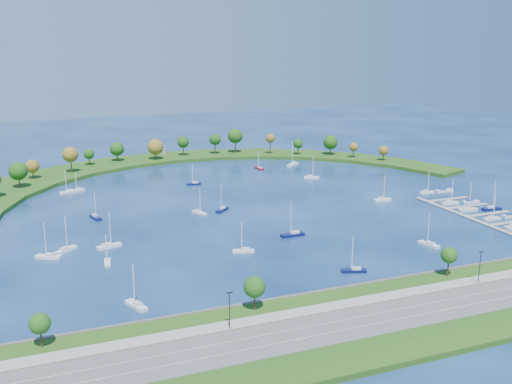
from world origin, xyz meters
name	(u,v)px	position (x,y,z in m)	size (l,w,h in m)	color
ground	(250,204)	(0.00, 0.00, 0.00)	(700.00, 700.00, 0.00)	#071B41
south_shoreline	(411,312)	(0.03, -122.88, 1.00)	(420.00, 43.10, 11.60)	#1D4A13
breakwater	(130,187)	(-46.33, 48.72, 0.99)	(286.74, 247.64, 2.00)	#1D4A13
breakwater_trees	(160,152)	(-21.23, 89.12, 10.67)	(238.72, 92.11, 15.80)	#382314
harbor_tower	(164,152)	(-11.73, 121.24, 4.06)	(2.60, 2.60, 4.01)	gray
dock_system	(491,219)	(85.30, -61.00, 0.35)	(24.28, 82.00, 1.60)	gray
moored_boat_0	(382,199)	(59.92, -17.79, 0.91)	(8.31, 2.67, 12.08)	silver
moored_boat_1	(354,270)	(1.49, -90.03, 0.91)	(8.48, 4.91, 12.03)	#0A1244
moored_boat_2	(244,250)	(-25.29, -59.26, 0.89)	(7.94, 4.44, 11.25)	silver
moored_boat_3	(293,164)	(55.14, 70.95, 1.00)	(9.85, 8.31, 14.91)	silver
moored_boat_4	(78,189)	(-71.44, 54.65, 0.85)	(6.69, 2.21, 9.70)	silver
moored_boat_5	(429,244)	(40.28, -78.12, 0.92)	(4.31, 8.81, 12.48)	silver
moored_boat_6	(136,304)	(-69.22, -90.08, 0.93)	(5.41, 8.93, 12.71)	silver
moored_boat_7	(49,256)	(-90.07, -40.00, 0.94)	(9.02, 6.61, 13.16)	silver
moored_boat_8	(68,191)	(-76.35, 52.02, 0.90)	(8.14, 3.35, 11.62)	silver
moored_boat_9	(199,212)	(-26.34, -6.96, 0.89)	(5.13, 8.05, 11.51)	silver
moored_boat_10	(293,234)	(-1.46, -49.57, 0.96)	(9.46, 2.85, 13.82)	#0A1244
moored_boat_11	(194,183)	(-13.74, 45.59, 0.88)	(7.66, 2.77, 11.02)	#0A1244
moored_boat_12	(95,217)	(-69.18, 2.41, 0.91)	(4.32, 8.59, 12.16)	#0A1244
moored_boat_13	(66,249)	(-84.07, -35.16, 0.94)	(8.32, 7.81, 13.12)	silver
moored_boat_14	(107,261)	(-71.95, -52.43, 0.86)	(2.86, 7.26, 10.38)	silver
moored_boat_15	(109,245)	(-69.23, -36.83, 0.95)	(9.54, 4.89, 13.50)	silver
moored_boat_16	(259,168)	(32.40, 68.63, 0.88)	(3.40, 7.67, 10.90)	maroon
moored_boat_17	(222,209)	(-15.66, -6.41, 0.92)	(7.66, 7.66, 12.44)	#0A1244
moored_boat_18	(311,177)	(50.14, 36.43, 0.91)	(8.51, 5.35, 12.15)	silver
docked_boat_4	(492,218)	(85.53, -60.93, 0.89)	(7.89, 2.77, 11.39)	silver
docked_boat_5	(511,216)	(95.98, -60.85, 0.63)	(8.48, 2.75, 1.71)	silver
docked_boat_6	(468,209)	(85.51, -46.19, 0.93)	(8.85, 3.43, 12.68)	silver
docked_boat_7	(492,208)	(96.00, -49.39, 0.94)	(9.17, 3.31, 13.19)	#0A1244
docked_boat_8	(450,202)	(85.52, -34.27, 0.91)	(8.57, 3.50, 12.24)	silver
docked_boat_9	(471,201)	(95.98, -36.04, 0.61)	(8.44, 3.50, 1.67)	silver
docked_boat_10	(427,192)	(87.93, -14.16, 0.89)	(7.79, 2.59, 11.29)	silver
docked_boat_11	(444,190)	(97.86, -14.77, 0.73)	(9.84, 3.05, 1.99)	silver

